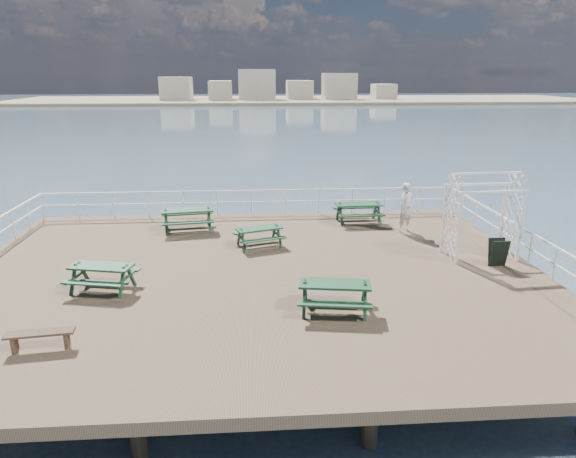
{
  "coord_description": "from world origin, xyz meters",
  "views": [
    {
      "loc": [
        0.02,
        -14.85,
        5.94
      ],
      "look_at": [
        1.16,
        0.94,
        1.1
      ],
      "focal_mm": 32.0,
      "sensor_mm": 36.0,
      "label": 1
    }
  ],
  "objects_px": {
    "picnic_table_e": "(335,291)",
    "person": "(407,208)",
    "picnic_table_c": "(358,209)",
    "picnic_table_a": "(188,215)",
    "picnic_table_d": "(102,272)",
    "trellis_arbor": "(482,220)",
    "picnic_table_b": "(259,233)",
    "flat_bench_far": "(40,336)"
  },
  "relations": [
    {
      "from": "picnic_table_a",
      "to": "picnic_table_c",
      "type": "bearing_deg",
      "value": -2.88
    },
    {
      "from": "picnic_table_b",
      "to": "picnic_table_c",
      "type": "distance_m",
      "value": 4.95
    },
    {
      "from": "picnic_table_a",
      "to": "flat_bench_far",
      "type": "height_order",
      "value": "picnic_table_a"
    },
    {
      "from": "picnic_table_a",
      "to": "picnic_table_b",
      "type": "distance_m",
      "value": 3.48
    },
    {
      "from": "picnic_table_c",
      "to": "trellis_arbor",
      "type": "distance_m",
      "value": 5.42
    },
    {
      "from": "picnic_table_a",
      "to": "person",
      "type": "distance_m",
      "value": 8.48
    },
    {
      "from": "picnic_table_a",
      "to": "trellis_arbor",
      "type": "xyz_separation_m",
      "value": [
        10.11,
        -3.69,
        0.66
      ]
    },
    {
      "from": "picnic_table_a",
      "to": "picnic_table_e",
      "type": "xyz_separation_m",
      "value": [
        4.6,
        -7.48,
        -0.04
      ]
    },
    {
      "from": "picnic_table_a",
      "to": "picnic_table_b",
      "type": "bearing_deg",
      "value": -45.59
    },
    {
      "from": "picnic_table_a",
      "to": "trellis_arbor",
      "type": "distance_m",
      "value": 10.78
    },
    {
      "from": "flat_bench_far",
      "to": "picnic_table_c",
      "type": "bearing_deg",
      "value": 39.31
    },
    {
      "from": "picnic_table_a",
      "to": "trellis_arbor",
      "type": "height_order",
      "value": "trellis_arbor"
    },
    {
      "from": "picnic_table_a",
      "to": "picnic_table_e",
      "type": "height_order",
      "value": "picnic_table_a"
    },
    {
      "from": "picnic_table_e",
      "to": "flat_bench_far",
      "type": "relative_size",
      "value": 1.36
    },
    {
      "from": "picnic_table_c",
      "to": "trellis_arbor",
      "type": "height_order",
      "value": "trellis_arbor"
    },
    {
      "from": "picnic_table_c",
      "to": "person",
      "type": "height_order",
      "value": "person"
    },
    {
      "from": "picnic_table_d",
      "to": "person",
      "type": "bearing_deg",
      "value": 38.05
    },
    {
      "from": "picnic_table_b",
      "to": "picnic_table_c",
      "type": "height_order",
      "value": "picnic_table_c"
    },
    {
      "from": "picnic_table_d",
      "to": "trellis_arbor",
      "type": "height_order",
      "value": "trellis_arbor"
    },
    {
      "from": "picnic_table_e",
      "to": "trellis_arbor",
      "type": "xyz_separation_m",
      "value": [
        5.51,
        3.79,
        0.7
      ]
    },
    {
      "from": "picnic_table_b",
      "to": "person",
      "type": "xyz_separation_m",
      "value": [
        5.67,
        1.26,
        0.47
      ]
    },
    {
      "from": "picnic_table_e",
      "to": "person",
      "type": "xyz_separation_m",
      "value": [
        3.83,
        6.61,
        0.4
      ]
    },
    {
      "from": "trellis_arbor",
      "to": "person",
      "type": "distance_m",
      "value": 3.3
    },
    {
      "from": "picnic_table_a",
      "to": "trellis_arbor",
      "type": "relative_size",
      "value": 0.76
    },
    {
      "from": "picnic_table_b",
      "to": "picnic_table_c",
      "type": "xyz_separation_m",
      "value": [
        4.13,
        2.73,
        0.09
      ]
    },
    {
      "from": "picnic_table_b",
      "to": "picnic_table_d",
      "type": "distance_m",
      "value": 5.74
    },
    {
      "from": "picnic_table_e",
      "to": "person",
      "type": "distance_m",
      "value": 7.65
    },
    {
      "from": "picnic_table_b",
      "to": "trellis_arbor",
      "type": "height_order",
      "value": "trellis_arbor"
    },
    {
      "from": "picnic_table_c",
      "to": "picnic_table_d",
      "type": "bearing_deg",
      "value": -145.9
    },
    {
      "from": "picnic_table_e",
      "to": "person",
      "type": "height_order",
      "value": "person"
    },
    {
      "from": "flat_bench_far",
      "to": "picnic_table_e",
      "type": "bearing_deg",
      "value": 4.87
    },
    {
      "from": "picnic_table_d",
      "to": "person",
      "type": "relative_size",
      "value": 1.03
    },
    {
      "from": "picnic_table_d",
      "to": "trellis_arbor",
      "type": "distance_m",
      "value": 12.05
    },
    {
      "from": "picnic_table_c",
      "to": "picnic_table_d",
      "type": "height_order",
      "value": "picnic_table_c"
    },
    {
      "from": "trellis_arbor",
      "to": "person",
      "type": "relative_size",
      "value": 1.48
    },
    {
      "from": "picnic_table_d",
      "to": "trellis_arbor",
      "type": "bearing_deg",
      "value": 22.29
    },
    {
      "from": "picnic_table_c",
      "to": "picnic_table_b",
      "type": "bearing_deg",
      "value": -148.42
    },
    {
      "from": "picnic_table_a",
      "to": "picnic_table_d",
      "type": "distance_m",
      "value": 5.94
    },
    {
      "from": "picnic_table_d",
      "to": "flat_bench_far",
      "type": "height_order",
      "value": "picnic_table_d"
    },
    {
      "from": "picnic_table_b",
      "to": "trellis_arbor",
      "type": "xyz_separation_m",
      "value": [
        7.35,
        -1.57,
        0.78
      ]
    },
    {
      "from": "picnic_table_c",
      "to": "picnic_table_a",
      "type": "bearing_deg",
      "value": -176.86
    },
    {
      "from": "picnic_table_a",
      "to": "person",
      "type": "bearing_deg",
      "value": -13.84
    }
  ]
}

